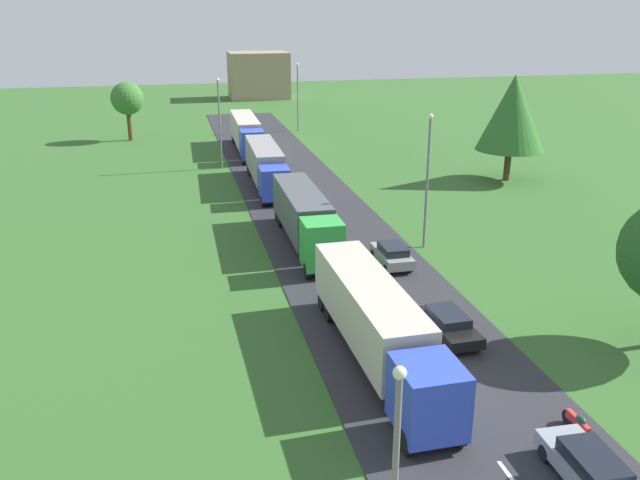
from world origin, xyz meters
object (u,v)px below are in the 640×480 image
Objects in this scene: lamppost_fourth at (298,94)px; lamppost_second at (427,176)px; motorcycle_courier at (578,423)px; truck_fourth at (246,132)px; truck_third at (266,164)px; distant_building at (258,75)px; truck_lead at (377,322)px; lamppost_lead at (395,478)px; car_third at (392,254)px; tree_birch at (127,99)px; truck_second at (305,216)px; car_second at (449,324)px; car_lead at (590,468)px; tree_maple at (512,113)px; lamppost_third at (220,119)px.

lamppost_second is at bearing -90.38° from lamppost_fourth.
lamppost_fourth is at bearing 87.99° from motorcycle_courier.
truck_fourth reaches higher than motorcycle_courier.
distant_building is (8.27, 63.99, 1.94)m from truck_third.
truck_lead is 13.56m from lamppost_lead.
truck_lead reaches higher than car_third.
lamppost_second is at bearing 41.48° from car_third.
tree_birch reaches higher than car_third.
truck_second reaches higher than car_second.
tree_birch is at bearing 110.62° from car_third.
truck_fourth is 7.62× the size of motorcycle_courier.
lamppost_fourth is at bearing 86.97° from car_lead.
truck_third is at bearing -63.52° from tree_birch.
truck_third is at bearing 173.66° from tree_maple.
truck_lead is 3.62× the size of car_third.
lamppost_second is 47.19m from lamppost_fourth.
motorcycle_courier is (1.26, -18.78, -0.27)m from car_third.
lamppost_second is (8.08, 14.59, 3.02)m from truck_lead.
tree_maple is at bearing 58.69° from lamppost_lead.
truck_second is 8.85m from lamppost_second.
lamppost_lead is at bearing -94.25° from truck_third.
lamppost_third is 1.03× the size of lamppost_fourth.
lamppost_second reaches higher than truck_second.
truck_second is at bearing 82.89° from lamppost_lead.
truck_second reaches higher than truck_lead.
car_lead is at bearing -65.10° from truck_lead.
truck_third is 1.39× the size of tree_maple.
lamppost_lead is 0.82× the size of lamppost_third.
distant_building is (8.07, 47.54, 1.86)m from truck_fourth.
truck_fourth is 38.51m from car_third.
distant_building reaches higher than car_lead.
truck_third is 32.19m from car_second.
truck_third is at bearing 90.38° from truck_lead.
tree_birch is at bearing 104.50° from car_lead.
lamppost_second is at bearing 61.01° from truck_lead.
lamppost_fourth is at bearing 79.48° from truck_second.
truck_lead reaches higher than car_second.
truck_second is 25.54m from lamppost_third.
tree_maple is at bearing -39.68° from truck_fourth.
lamppost_third is at bearing 98.28° from truck_second.
truck_fourth is at bearing 97.07° from car_third.
lamppost_fourth is at bearing 89.62° from lamppost_second.
lamppost_second reaches higher than car_second.
motorcycle_courier is 0.26× the size of lamppost_lead.
lamppost_fourth is at bearing 73.13° from truck_third.
truck_fourth is 17.05m from tree_birch.
truck_third is 7.17× the size of motorcycle_courier.
lamppost_second is (3.36, 2.97, 4.32)m from car_third.
car_lead is at bearing -116.46° from motorcycle_courier.
truck_lead is 11.02m from car_lead.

